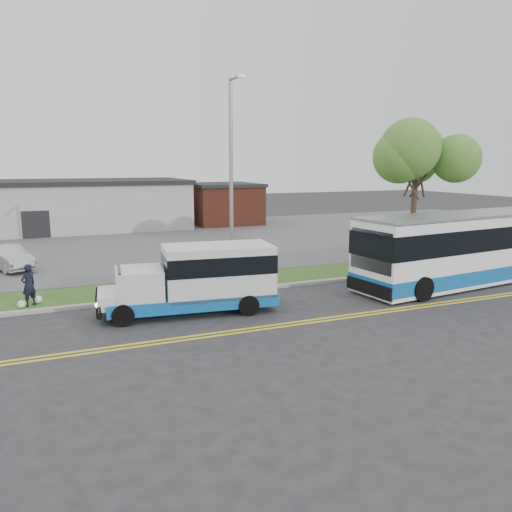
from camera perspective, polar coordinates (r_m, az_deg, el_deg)
name	(u,v)px	position (r m, az deg, el deg)	size (l,w,h in m)	color
ground	(187,304)	(20.99, -7.86, -5.49)	(140.00, 140.00, 0.00)	#28282B
lane_line_north	(216,333)	(17.47, -4.57, -8.73)	(70.00, 0.12, 0.01)	yellow
lane_line_south	(219,335)	(17.20, -4.26, -9.04)	(70.00, 0.12, 0.01)	yellow
curb	(181,296)	(22.00, -8.61, -4.56)	(80.00, 0.30, 0.15)	#9E9B93
verge	(171,287)	(23.71, -9.68, -3.55)	(80.00, 3.30, 0.10)	#30541C
parking_lot	(126,243)	(37.33, -14.60, 1.40)	(80.00, 25.00, 0.10)	#4C4C4F
commercial_building	(36,206)	(46.69, -23.85, 5.25)	(25.40, 10.40, 4.35)	#9E9E99
brick_wing	(223,204)	(48.28, -3.81, 6.01)	(6.30, 7.30, 3.90)	brown
tree_east	(417,155)	(29.53, 17.88, 10.91)	(5.20, 5.20, 8.33)	#35261D
streetlight_near	(232,175)	(23.69, -2.80, 9.25)	(0.35, 1.53, 9.50)	gray
shuttle_bus	(201,277)	(19.61, -6.27, -2.37)	(7.02, 2.95, 2.62)	#0F58A5
transit_bus	(466,248)	(26.16, 22.92, 0.83)	(12.55, 4.16, 3.42)	white
pedestrian	(29,285)	(22.00, -24.56, -3.05)	(0.62, 0.41, 1.71)	black
parked_car_a	(8,258)	(30.01, -26.47, -0.17)	(1.40, 4.01, 1.32)	#A2A4A9
grocery_bag_left	(22,304)	(21.93, -25.22, -5.01)	(0.32, 0.32, 0.32)	white
grocery_bag_right	(38,300)	(22.39, -23.64, -4.59)	(0.32, 0.32, 0.32)	white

